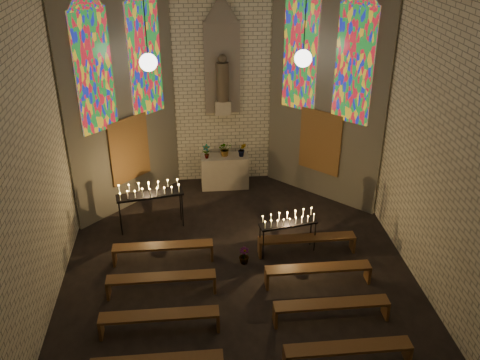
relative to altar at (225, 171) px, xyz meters
name	(u,v)px	position (x,y,z in m)	size (l,w,h in m)	color
floor	(243,306)	(0.00, -5.45, -0.50)	(12.00, 12.00, 0.00)	black
room	(229,89)	(0.00, -2.08, 3.22)	(8.22, 12.43, 7.00)	beige
altar	(225,171)	(0.00, 0.00, 0.00)	(1.40, 0.60, 1.00)	#BBB199
flower_vase_left	(206,151)	(-0.53, -0.09, 0.72)	(0.23, 0.15, 0.43)	#4C723F
flower_vase_center	(225,149)	(0.02, 0.03, 0.72)	(0.40, 0.34, 0.44)	#4C723F
flower_vase_right	(242,150)	(0.52, -0.06, 0.71)	(0.23, 0.19, 0.43)	#4C723F
aisle_flower_pot	(244,256)	(0.17, -3.93, -0.29)	(0.23, 0.23, 0.41)	#4C723F
votive_stand_left	(149,192)	(-2.07, -2.13, 0.57)	(1.74, 0.69, 1.25)	black
votive_stand_right	(288,221)	(1.27, -3.57, 0.39)	(1.45, 0.58, 1.03)	black
pew_left_0	(163,248)	(-1.73, -3.66, -0.13)	(2.36, 0.33, 0.45)	brown
pew_right_0	(307,240)	(1.73, -3.66, -0.13)	(2.36, 0.33, 0.45)	brown
pew_left_1	(161,279)	(-1.73, -4.86, -0.13)	(2.36, 0.33, 0.45)	brown
pew_right_1	(318,270)	(1.73, -4.86, -0.13)	(2.36, 0.33, 0.45)	brown
pew_left_2	(159,317)	(-1.73, -6.06, -0.13)	(2.36, 0.33, 0.45)	brown
pew_right_2	(331,306)	(1.73, -6.06, -0.13)	(2.36, 0.33, 0.45)	brown
pew_right_3	(348,350)	(1.73, -7.26, -0.13)	(2.36, 0.33, 0.45)	brown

